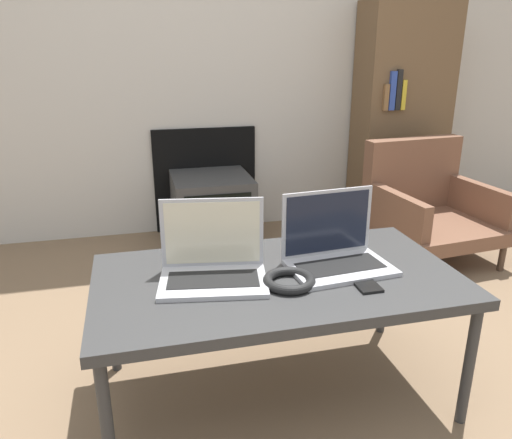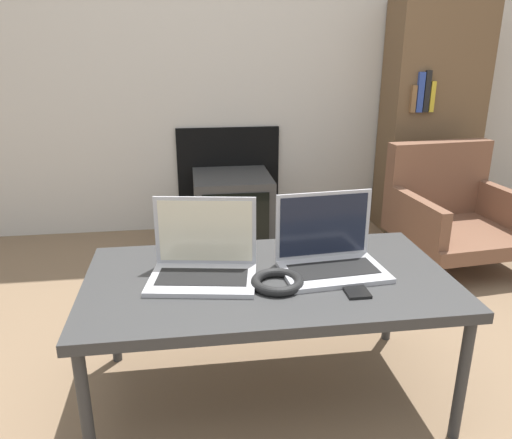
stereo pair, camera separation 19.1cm
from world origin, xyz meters
The scene contains 9 objects.
wall_back centered at (0.00, 2.17, 1.29)m, with size 7.00×0.08×2.60m.
table centered at (0.00, 0.34, 0.44)m, with size 1.21×0.66×0.47m.
laptop_left centered at (-0.21, 0.38, 0.53)m, with size 0.38×0.28×0.25m.
laptop_right centered at (0.22, 0.38, 0.53)m, with size 0.36×0.26×0.25m.
headphones centered at (0.02, 0.27, 0.49)m, with size 0.17×0.17×0.03m.
phone centered at (0.25, 0.21, 0.48)m, with size 0.07×0.13×0.01m.
tv centered at (0.02, 1.87, 0.22)m, with size 0.48×0.50×0.43m.
armchair centered at (1.24, 1.41, 0.31)m, with size 0.69×0.69×0.67m.
bookshelf centered at (1.34, 1.97, 0.73)m, with size 0.60×0.32×1.47m.
Camera 1 is at (-0.44, -1.10, 1.21)m, focal length 35.00 mm.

